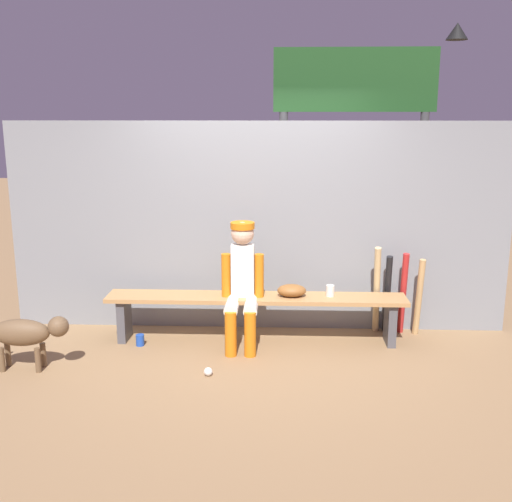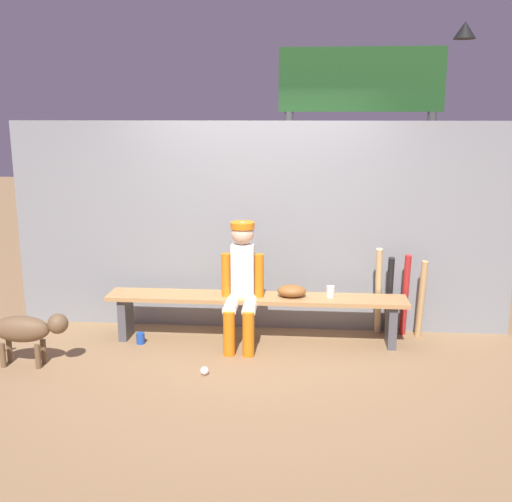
# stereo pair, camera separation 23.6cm
# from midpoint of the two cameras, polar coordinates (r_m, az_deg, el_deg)

# --- Properties ---
(ground_plane) EXTENTS (30.00, 30.00, 0.00)m
(ground_plane) POSITION_cam_midpoint_polar(r_m,az_deg,el_deg) (6.05, 1.13, -8.49)
(ground_plane) COLOR olive
(chainlink_fence) EXTENTS (5.09, 0.03, 2.13)m
(chainlink_fence) POSITION_cam_midpoint_polar(r_m,az_deg,el_deg) (6.15, 1.42, 2.22)
(chainlink_fence) COLOR gray
(chainlink_fence) RESTS_ON ground_plane
(dugout_bench) EXTENTS (2.92, 0.36, 0.47)m
(dugout_bench) POSITION_cam_midpoint_polar(r_m,az_deg,el_deg) (5.92, 1.15, -5.14)
(dugout_bench) COLOR #AD7F4C
(dugout_bench) RESTS_ON ground_plane
(player_seated) EXTENTS (0.41, 0.55, 1.20)m
(player_seated) POSITION_cam_midpoint_polar(r_m,az_deg,el_deg) (5.74, -0.19, -2.79)
(player_seated) COLOR silver
(player_seated) RESTS_ON ground_plane
(baseball_glove) EXTENTS (0.28, 0.20, 0.12)m
(baseball_glove) POSITION_cam_midpoint_polar(r_m,az_deg,el_deg) (5.86, 4.55, -3.79)
(baseball_glove) COLOR brown
(baseball_glove) RESTS_ON dugout_bench
(bat_wood_natural) EXTENTS (0.12, 0.28, 0.93)m
(bat_wood_natural) POSITION_cam_midpoint_polar(r_m,az_deg,el_deg) (6.18, 12.57, -3.78)
(bat_wood_natural) COLOR tan
(bat_wood_natural) RESTS_ON ground_plane
(bat_aluminum_black) EXTENTS (0.08, 0.18, 0.82)m
(bat_aluminum_black) POSITION_cam_midpoint_polar(r_m,az_deg,el_deg) (6.25, 13.55, -4.15)
(bat_aluminum_black) COLOR black
(bat_aluminum_black) RESTS_ON ground_plane
(bat_aluminum_red) EXTENTS (0.07, 0.17, 0.85)m
(bat_aluminum_red) POSITION_cam_midpoint_polar(r_m,az_deg,el_deg) (6.25, 14.98, -4.08)
(bat_aluminum_red) COLOR #B22323
(bat_aluminum_red) RESTS_ON ground_plane
(bat_wood_tan) EXTENTS (0.09, 0.16, 0.80)m
(bat_wood_tan) POSITION_cam_midpoint_polar(r_m,az_deg,el_deg) (6.26, 16.40, -4.40)
(bat_wood_tan) COLOR tan
(bat_wood_tan) RESTS_ON ground_plane
(baseball) EXTENTS (0.07, 0.07, 0.07)m
(baseball) POSITION_cam_midpoint_polar(r_m,az_deg,el_deg) (5.31, -3.60, -11.24)
(baseball) COLOR white
(baseball) RESTS_ON ground_plane
(cup_on_ground) EXTENTS (0.08, 0.08, 0.11)m
(cup_on_ground) POSITION_cam_midpoint_polar(r_m,az_deg,el_deg) (6.04, -9.75, -8.14)
(cup_on_ground) COLOR #1E47AD
(cup_on_ground) RESTS_ON ground_plane
(cup_on_bench) EXTENTS (0.08, 0.08, 0.11)m
(cup_on_bench) POSITION_cam_midpoint_polar(r_m,az_deg,el_deg) (5.90, 8.19, -3.83)
(cup_on_bench) COLOR silver
(cup_on_bench) RESTS_ON dugout_bench
(scoreboard) EXTENTS (2.12, 0.27, 3.17)m
(scoreboard) POSITION_cam_midpoint_polar(r_m,az_deg,el_deg) (7.15, 11.33, 12.61)
(scoreboard) COLOR #3F3F42
(scoreboard) RESTS_ON ground_plane
(dog) EXTENTS (0.84, 0.20, 0.49)m
(dog) POSITION_cam_midpoint_polar(r_m,az_deg,el_deg) (5.70, -19.68, -7.02)
(dog) COLOR brown
(dog) RESTS_ON ground_plane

